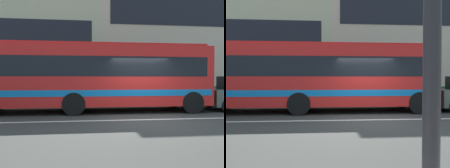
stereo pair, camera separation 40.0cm
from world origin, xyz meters
TOP-DOWN VIEW (x-y plane):
  - ground_plane at (0.00, 0.00)m, footprint 160.00×160.00m
  - lane_centre_line at (0.00, 0.00)m, footprint 60.00×0.16m
  - hedge_row_far at (0.77, 6.17)m, footprint 13.93×1.10m
  - apartment_block_right at (7.99, 15.07)m, footprint 18.16×8.61m
  - transit_bus at (-2.25, 2.42)m, footprint 11.38×2.56m

SIDE VIEW (x-z plane):
  - ground_plane at x=0.00m, z-range 0.00..0.00m
  - lane_centre_line at x=0.00m, z-range 0.00..0.01m
  - hedge_row_far at x=0.77m, z-range 0.00..1.07m
  - transit_bus at x=-2.25m, z-range 0.16..3.38m
  - apartment_block_right at x=7.99m, z-range 0.00..13.35m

